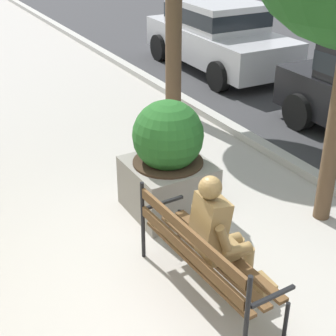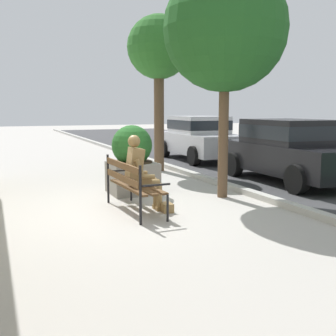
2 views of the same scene
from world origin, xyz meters
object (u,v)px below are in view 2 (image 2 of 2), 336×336
parked_car_black (290,149)px  park_bench (131,182)px  street_tree_down_street (225,30)px  bronze_statue_seated (143,174)px  street_tree_near_bench (159,50)px  parked_car_silver (199,137)px  concrete_planter (132,161)px

parked_car_black → park_bench: bearing=-72.1°
street_tree_down_street → parked_car_black: bearing=111.8°
bronze_statue_seated → street_tree_near_bench: bearing=155.4°
parked_car_silver → bronze_statue_seated: bearing=-34.0°
park_bench → street_tree_down_street: bearing=103.1°
street_tree_down_street → parked_car_silver: 6.98m
park_bench → concrete_planter: bearing=161.5°
concrete_planter → street_tree_down_street: 3.31m
park_bench → parked_car_silver: 7.99m
street_tree_down_street → bronze_statue_seated: bearing=-74.5°
concrete_planter → bronze_statue_seated: bearing=-11.2°
parked_car_silver → concrete_planter: bearing=-39.8°
street_tree_near_bench → street_tree_down_street: bearing=-2.4°
park_bench → concrete_planter: 1.70m
parked_car_silver → parked_car_black: 5.01m
street_tree_near_bench → parked_car_black: bearing=37.1°
bronze_statue_seated → street_tree_down_street: (-0.53, 1.93, 2.70)m
bronze_statue_seated → park_bench: bearing=-99.3°
bronze_statue_seated → concrete_planter: 1.67m
street_tree_near_bench → parked_car_silver: street_tree_near_bench is taller
concrete_planter → parked_car_silver: (-4.90, 4.09, 0.14)m
street_tree_down_street → parked_car_black: (-0.99, 2.49, -2.53)m
street_tree_near_bench → park_bench: bearing=-26.9°
park_bench → parked_car_silver: bearing=144.6°
park_bench → street_tree_down_street: size_ratio=0.39×
bronze_statue_seated → street_tree_down_street: street_tree_down_street is taller
concrete_planter → street_tree_down_street: (1.11, 1.60, 2.67)m
street_tree_near_bench → parked_car_black: size_ratio=1.08×
parked_car_black → street_tree_down_street: bearing=-68.2°
parked_car_black → bronze_statue_seated: bearing=-70.9°
concrete_planter → street_tree_near_bench: street_tree_near_bench is taller
concrete_planter → parked_car_black: parked_car_black is taller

